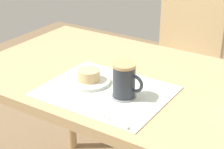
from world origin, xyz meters
TOP-DOWN VIEW (x-y plane):
  - dining_table at (0.00, 0.00)m, footprint 1.09×0.72m
  - wooden_chair at (-0.02, 0.68)m, footprint 0.47×0.47m
  - placemat at (0.05, -0.15)m, footprint 0.43×0.35m
  - pastry_plate at (-0.03, -0.13)m, footprint 0.15×0.15m
  - pastry at (-0.03, -0.13)m, footprint 0.08×0.08m
  - coffee_coaster at (0.13, -0.15)m, footprint 0.09×0.09m
  - coffee_mug at (0.13, -0.15)m, footprint 0.11×0.08m
  - teaspoon at (0.18, -0.30)m, footprint 0.13×0.04m

SIDE VIEW (x-z plane):
  - wooden_chair at x=-0.02m, z-range 0.04..0.92m
  - dining_table at x=0.00m, z-range 0.27..0.99m
  - placemat at x=0.05m, z-range 0.72..0.72m
  - coffee_coaster at x=0.13m, z-range 0.72..0.73m
  - teaspoon at x=0.18m, z-range 0.72..0.73m
  - pastry_plate at x=-0.03m, z-range 0.72..0.74m
  - pastry at x=-0.03m, z-range 0.74..0.77m
  - coffee_mug at x=0.13m, z-range 0.73..0.84m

